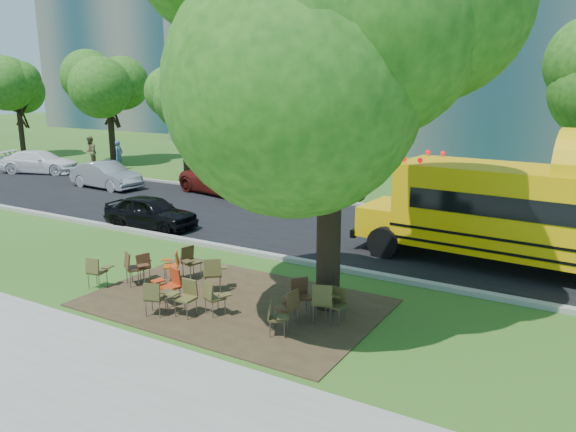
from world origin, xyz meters
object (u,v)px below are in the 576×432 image
Objects in this scene: chair_0 at (96,269)px; chair_12 at (300,293)px; chair_1 at (133,265)px; chair_4 at (214,295)px; chair_13 at (324,299)px; black_car at (151,212)px; bg_car_white at (40,162)px; pedestrian_a at (119,155)px; chair_8 at (142,265)px; bg_car_red at (227,180)px; chair_14 at (335,301)px; chair_5 at (186,294)px; chair_10 at (190,259)px; chair_3 at (170,282)px; chair_9 at (173,263)px; chair_11 at (214,271)px; pedestrian_b at (90,152)px; bg_car_silver at (106,175)px; chair_6 at (289,304)px; chair_7 at (275,315)px; main_tree at (332,44)px.

chair_0 is 0.96× the size of chair_12.
chair_1 is 1.11× the size of chair_4.
black_car reaches higher than chair_13.
chair_1 is 21.46m from bg_car_white.
pedestrian_a reaches higher than chair_13.
chair_8 is 0.17× the size of bg_car_red.
chair_13 is 0.28m from chair_14.
bg_car_red is (-10.67, 10.79, 0.11)m from chair_13.
chair_10 is at bearing -53.04° from chair_5.
chair_3 is 1.68m from chair_9.
pedestrian_b is at bearing 107.68° from chair_11.
bg_car_silver reaches higher than chair_10.
chair_11 reaches higher than chair_12.
bg_car_white reaches higher than chair_6.
chair_4 is 1.06× the size of chair_7.
chair_5 is 0.17× the size of bg_car_red.
bg_car_red is at bearing -7.87° from chair_9.
bg_car_red is at bearing -108.91° from bg_car_white.
chair_9 is at bearing -27.67° from chair_8.
chair_11 is 3.28m from chair_13.
chair_5 is 23.54m from pedestrian_a.
bg_car_red is (-10.08, 11.89, 0.21)m from chair_7.
chair_11 is (1.50, -0.14, 0.07)m from chair_9.
black_car reaches higher than chair_10.
chair_7 is at bearing -65.65° from chair_11.
main_tree is at bearing 44.05° from chair_1.
main_tree is at bearing -52.31° from chair_14.
chair_11 is 23.01m from bg_car_white.
chair_0 is at bearing -109.38° from chair_1.
chair_4 is 0.18× the size of bg_car_white.
chair_1 is 1.06× the size of chair_5.
bg_car_white reaches higher than chair_11.
black_car is at bearing -133.43° from bg_car_white.
main_tree is 12.34× the size of chair_7.
chair_4 is 1.82m from chair_6.
chair_10 is 23.05m from pedestrian_b.
chair_12 is at bearing 94.30° from chair_10.
chair_14 is (0.51, -0.64, -5.53)m from main_tree.
chair_4 is at bearing -124.91° from chair_7.
chair_8 is at bearing -130.00° from chair_7.
chair_5 is at bearing -135.06° from bg_car_red.
chair_5 is (3.17, -0.19, 0.02)m from chair_0.
chair_13 is at bearing -123.25° from bg_car_red.
chair_5 is 3.40m from chair_14.
chair_6 is at bearing -116.34° from bg_car_silver.
chair_12 is 0.22× the size of bg_car_silver.
pedestrian_b reaches higher than chair_11.
main_tree is at bearing 20.20° from pedestrian_b.
bg_car_red reaches higher than chair_14.
chair_12 is 0.92× the size of chair_13.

